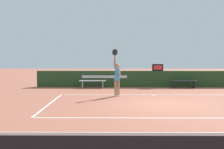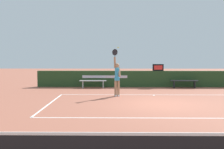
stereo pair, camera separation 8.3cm
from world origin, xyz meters
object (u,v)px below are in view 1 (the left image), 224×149
object	(u,v)px
courtside_bench_near	(93,82)
courtside_bench_far	(184,82)
speed_display	(158,67)
tennis_ball	(118,47)
tennis_player	(117,77)

from	to	relation	value
courtside_bench_near	courtside_bench_far	xyz separation A→B (m)	(5.95, 0.06, 0.00)
speed_display	courtside_bench_near	size ratio (longest dim) A/B	0.41
tennis_ball	tennis_player	bearing A→B (deg)	135.39
speed_display	tennis_player	xyz separation A→B (m)	(-2.76, -4.33, -0.27)
courtside_bench_far	tennis_player	bearing A→B (deg)	-139.55
speed_display	tennis_player	distance (m)	5.14
speed_display	tennis_player	bearing A→B (deg)	-122.51
tennis_player	courtside_bench_far	xyz separation A→B (m)	(4.39, 3.74, -0.65)
speed_display	courtside_bench_near	bearing A→B (deg)	-171.45
tennis_ball	courtside_bench_far	world-z (taller)	tennis_ball
tennis_ball	courtside_bench_far	bearing A→B (deg)	41.23
tennis_player	speed_display	bearing A→B (deg)	57.49
tennis_player	courtside_bench_near	world-z (taller)	tennis_player
speed_display	courtside_bench_far	xyz separation A→B (m)	(1.63, -0.59, -0.92)
speed_display	courtside_bench_far	world-z (taller)	speed_display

